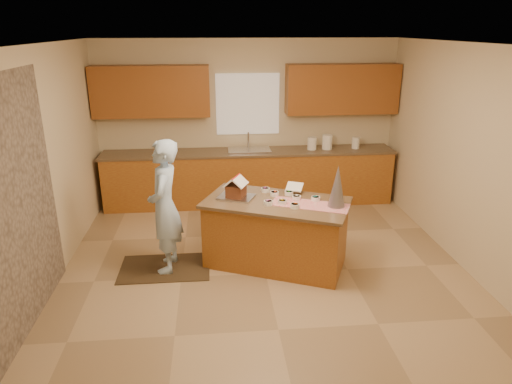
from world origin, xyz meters
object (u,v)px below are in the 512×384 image
at_px(boy, 165,207).
at_px(gingerbread_house, 236,189).
at_px(island_base, 276,234).
at_px(tinsel_tree, 337,186).

distance_m(boy, gingerbread_house, 0.90).
bearing_deg(island_base, tinsel_tree, 3.67).
xyz_separation_m(boy, gingerbread_house, (0.87, 0.17, 0.14)).
height_order(island_base, boy, boy).
relative_size(island_base, boy, 1.02).
xyz_separation_m(tinsel_tree, gingerbread_house, (-1.17, 0.41, -0.13)).
relative_size(island_base, gingerbread_house, 4.92).
distance_m(island_base, boy, 1.42).
xyz_separation_m(island_base, boy, (-1.36, -0.01, 0.43)).
bearing_deg(gingerbread_house, tinsel_tree, -19.24).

